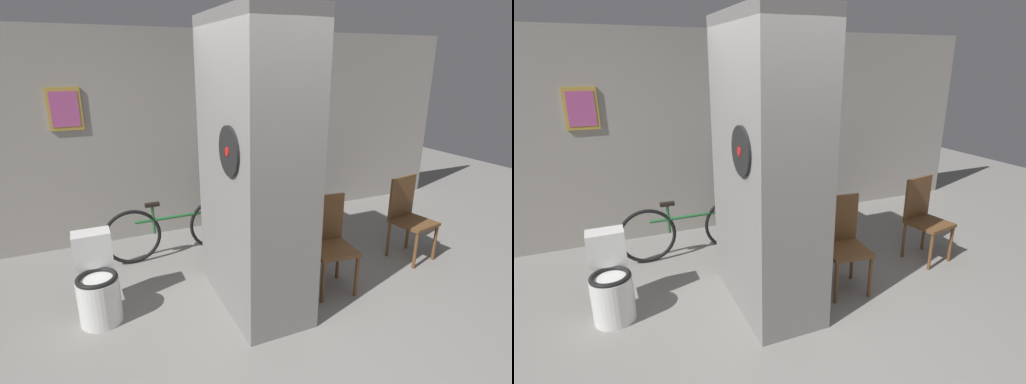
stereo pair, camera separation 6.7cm
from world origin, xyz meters
The scene contains 9 objects.
ground_plane centered at (0.00, 0.00, 0.00)m, with size 14.00×14.00×0.00m, color gray.
wall_back centered at (0.00, 2.63, 1.30)m, with size 8.00×0.09×2.60m.
pillar_center centered at (-0.13, 0.64, 1.30)m, with size 0.66×1.28×2.60m.
counter_shelf centered at (0.59, 1.86, 0.47)m, with size 1.29×0.44×0.94m.
toilet centered at (-1.52, 0.94, 0.33)m, with size 0.36×0.52×0.77m.
chair_near_pillar centered at (0.65, 0.55, 0.52)m, with size 0.46×0.46×0.95m.
chair_by_doorway centered at (1.88, 0.73, 0.52)m, with size 0.48×0.48×0.95m.
bicycle centered at (-0.59, 1.86, 0.34)m, with size 1.63×0.42×0.70m.
bottle_tall centered at (0.68, 1.79, 1.05)m, with size 0.06×0.06×0.29m.
Camera 1 is at (-1.52, -2.47, 2.22)m, focal length 28.00 mm.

